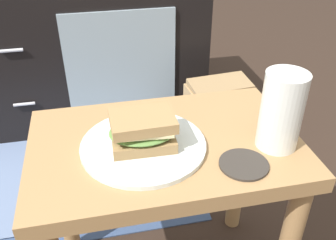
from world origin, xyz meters
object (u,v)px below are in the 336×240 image
plate (143,145)px  coaster (244,164)px  sandwich_front (143,130)px  beer_glass (281,112)px  paper_bag (217,118)px  tv_cabinet (89,51)px

plate → coaster: (0.18, -0.10, -0.00)m
plate → sandwich_front: sandwich_front is taller
sandwich_front → beer_glass: (0.27, -0.05, 0.03)m
plate → paper_bag: bearing=56.1°
plate → paper_bag: size_ratio=0.83×
sandwich_front → paper_bag: sandwich_front is taller
beer_glass → paper_bag: beer_glass is taller
coaster → paper_bag: coaster is taller
tv_cabinet → sandwich_front: (0.09, -0.96, 0.21)m
beer_glass → coaster: beer_glass is taller
sandwich_front → coaster: 0.21m
coaster → plate: bearing=151.6°
plate → coaster: plate is taller
plate → beer_glass: (0.27, -0.05, 0.07)m
sandwich_front → beer_glass: beer_glass is taller
beer_glass → plate: bearing=170.1°
tv_cabinet → sandwich_front: tv_cabinet is taller
beer_glass → tv_cabinet: bearing=109.6°
tv_cabinet → beer_glass: (0.36, -1.01, 0.25)m
tv_cabinet → paper_bag: 0.64m
paper_bag → coaster: bearing=-106.1°
sandwich_front → beer_glass: 0.27m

